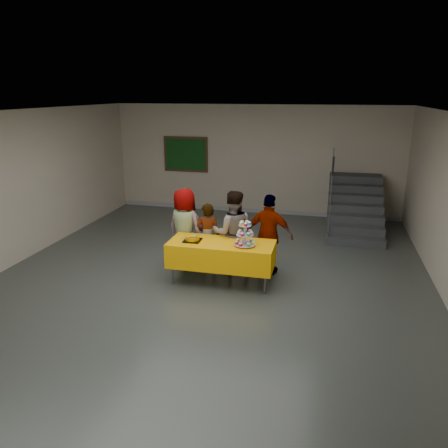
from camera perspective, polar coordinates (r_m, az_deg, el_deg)
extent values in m
plane|color=#4C514C|center=(7.98, -2.23, -7.76)|extent=(10.00, 10.00, 0.00)
cube|color=#BFB29A|center=(12.28, 4.07, 8.33)|extent=(8.00, 0.04, 3.00)
cube|color=#BFB29A|center=(9.38, -26.65, 3.85)|extent=(0.04, 10.00, 3.00)
cube|color=silver|center=(7.26, -2.51, 14.28)|extent=(8.00, 10.00, 0.04)
cube|color=#999999|center=(12.55, 3.92, 1.80)|extent=(7.90, 0.03, 0.12)
cylinder|color=#595960|center=(7.86, -6.83, -5.38)|extent=(0.04, 0.04, 0.73)
cylinder|color=#595960|center=(7.48, 5.42, -6.54)|extent=(0.04, 0.04, 0.73)
cylinder|color=#595960|center=(8.37, -5.47, -3.92)|extent=(0.04, 0.04, 0.73)
cylinder|color=#595960|center=(8.01, 6.02, -4.92)|extent=(0.04, 0.04, 0.73)
cube|color=#595960|center=(7.75, -0.35, -2.61)|extent=(1.80, 0.70, 0.02)
cube|color=#FFAC05|center=(7.82, -0.34, -3.92)|extent=(1.88, 0.78, 0.44)
cylinder|color=silver|center=(7.59, 2.74, -2.80)|extent=(0.18, 0.18, 0.01)
cylinder|color=silver|center=(7.52, 2.76, -1.33)|extent=(0.02, 0.02, 0.42)
cylinder|color=silver|center=(7.58, 2.74, -2.62)|extent=(0.38, 0.38, 0.01)
cylinder|color=silver|center=(7.52, 2.76, -1.40)|extent=(0.30, 0.30, 0.01)
cylinder|color=silver|center=(7.47, 2.78, -0.16)|extent=(0.22, 0.22, 0.01)
cube|color=black|center=(7.84, -4.13, -2.13)|extent=(0.30, 0.30, 0.02)
cylinder|color=#EA9B00|center=(7.83, -4.14, -1.83)|extent=(0.25, 0.25, 0.07)
ellipsoid|color=#EA9B00|center=(7.81, -4.15, -1.59)|extent=(0.25, 0.25, 0.05)
ellipsoid|color=white|center=(7.76, -3.91, -1.57)|extent=(0.08, 0.08, 0.02)
cube|color=silver|center=(7.70, -4.58, -1.75)|extent=(0.30, 0.16, 0.04)
imported|color=slate|center=(8.50, -5.14, -0.57)|extent=(0.89, 0.73, 1.58)
imported|color=slate|center=(8.36, -2.14, -1.70)|extent=(0.54, 0.42, 1.33)
imported|color=slate|center=(8.19, 1.14, -1.10)|extent=(0.91, 0.79, 1.60)
imported|color=#5C5C65|center=(8.18, 5.93, -1.42)|extent=(0.95, 0.51, 1.54)
cube|color=#424447|center=(10.28, 16.76, -2.20)|extent=(1.30, 0.30, 0.18)
cube|color=#424447|center=(10.53, 16.73, -1.22)|extent=(1.30, 0.30, 0.36)
cube|color=#424447|center=(10.79, 16.70, -0.28)|extent=(1.30, 0.30, 0.54)
cube|color=#424447|center=(11.05, 16.67, 0.62)|extent=(1.30, 0.30, 0.72)
cube|color=#424447|center=(11.32, 16.65, 1.47)|extent=(1.30, 0.30, 0.90)
cube|color=#424447|center=(11.59, 16.62, 2.28)|extent=(1.30, 0.30, 1.08)
cube|color=#424447|center=(11.86, 16.60, 3.06)|extent=(1.30, 0.30, 1.26)
cube|color=#424447|center=(12.15, 16.54, 3.39)|extent=(1.30, 0.30, 1.26)
cylinder|color=#595960|center=(10.10, 13.55, -0.14)|extent=(0.04, 0.04, 0.90)
cylinder|color=#595960|center=(10.73, 13.79, 3.85)|extent=(0.04, 0.04, 0.90)
cylinder|color=#595960|center=(11.52, 14.01, 7.45)|extent=(0.04, 0.04, 0.90)
cylinder|color=#595960|center=(10.69, 13.96, 6.25)|extent=(0.04, 1.85, 1.20)
cube|color=#472B16|center=(12.71, -5.02, 9.06)|extent=(1.30, 0.04, 1.00)
cube|color=#164617|center=(12.69, -5.05, 9.05)|extent=(1.18, 0.02, 0.88)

